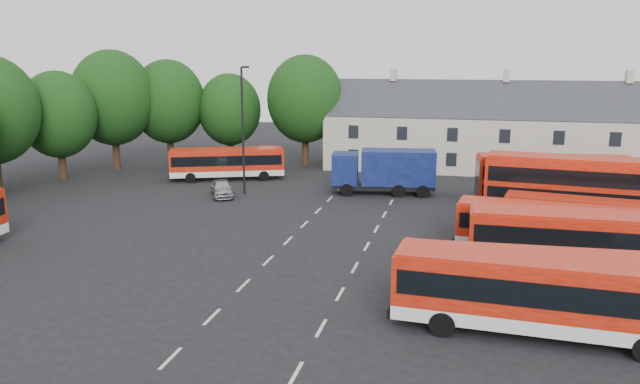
{
  "coord_description": "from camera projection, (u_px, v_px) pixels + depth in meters",
  "views": [
    {
      "loc": [
        10.72,
        -34.04,
        11.36
      ],
      "look_at": [
        0.96,
        6.64,
        2.2
      ],
      "focal_mm": 35.0,
      "sensor_mm": 36.0,
      "label": 1
    }
  ],
  "objects": [
    {
      "name": "bus_dd_north",
      "position": [
        553.0,
        182.0,
        44.71
      ],
      "size": [
        10.96,
        3.72,
        4.4
      ],
      "rotation": [
        0.0,
        0.0,
        0.12
      ],
      "color": "silver",
      "rests_on": "ground"
    },
    {
      "name": "bus_row_e",
      "position": [
        587.0,
        217.0,
        38.29
      ],
      "size": [
        10.06,
        3.81,
        2.78
      ],
      "rotation": [
        0.0,
        0.0,
        -0.16
      ],
      "color": "silver",
      "rests_on": "ground"
    },
    {
      "name": "bus_north",
      "position": [
        227.0,
        161.0,
        58.03
      ],
      "size": [
        10.58,
        6.05,
        2.95
      ],
      "rotation": [
        0.0,
        0.0,
        0.38
      ],
      "color": "silver",
      "rests_on": "ground"
    },
    {
      "name": "treeline",
      "position": [
        129.0,
        106.0,
        58.9
      ],
      "size": [
        29.92,
        32.59,
        12.01
      ],
      "color": "black",
      "rests_on": "ground"
    },
    {
      "name": "box_truck",
      "position": [
        385.0,
        169.0,
        51.94
      ],
      "size": [
        8.8,
        3.82,
        3.72
      ],
      "rotation": [
        0.0,
        0.0,
        0.14
      ],
      "color": "black",
      "rests_on": "ground"
    },
    {
      "name": "bus_row_d",
      "position": [
        551.0,
        226.0,
        35.84
      ],
      "size": [
        10.75,
        3.59,
        2.98
      ],
      "rotation": [
        0.0,
        0.0,
        -0.11
      ],
      "color": "silver",
      "rests_on": "ground"
    },
    {
      "name": "bus_row_b",
      "position": [
        534.0,
        275.0,
        28.27
      ],
      "size": [
        9.77,
        2.69,
        2.74
      ],
      "rotation": [
        0.0,
        0.0,
        0.05
      ],
      "color": "silver",
      "rests_on": "ground"
    },
    {
      "name": "bus_row_c",
      "position": [
        584.0,
        238.0,
        32.77
      ],
      "size": [
        11.81,
        2.78,
        3.34
      ],
      "rotation": [
        0.0,
        0.0,
        -0.0
      ],
      "color": "silver",
      "rests_on": "ground"
    },
    {
      "name": "bus_dd_south",
      "position": [
        575.0,
        187.0,
        41.78
      ],
      "size": [
        11.91,
        4.05,
        4.78
      ],
      "rotation": [
        0.0,
        0.0,
        -0.12
      ],
      "color": "silver",
      "rests_on": "ground"
    },
    {
      "name": "bus_row_a",
      "position": [
        542.0,
        290.0,
        25.42
      ],
      "size": [
        12.09,
        3.49,
        3.38
      ],
      "rotation": [
        0.0,
        0.0,
        -0.06
      ],
      "color": "silver",
      "rests_on": "ground"
    },
    {
      "name": "ground",
      "position": [
        279.0,
        250.0,
        37.21
      ],
      "size": [
        140.0,
        140.0,
        0.0
      ],
      "primitive_type": "plane",
      "color": "black",
      "rests_on": "ground"
    },
    {
      "name": "silver_car",
      "position": [
        222.0,
        188.0,
        51.32
      ],
      "size": [
        3.31,
        4.37,
        1.39
      ],
      "primitive_type": "imported",
      "rotation": [
        0.0,
        0.0,
        0.47
      ],
      "color": "#ADAFB5",
      "rests_on": "ground"
    },
    {
      "name": "lane_markings",
      "position": [
        327.0,
        243.0,
        38.54
      ],
      "size": [
        5.15,
        33.8,
        0.01
      ],
      "color": "beige",
      "rests_on": "ground"
    },
    {
      "name": "lamppost",
      "position": [
        243.0,
        127.0,
        51.3
      ],
      "size": [
        0.72,
        0.48,
        10.56
      ],
      "rotation": [
        0.0,
        0.0,
        0.39
      ],
      "color": "black",
      "rests_on": "ground"
    },
    {
      "name": "terrace_houses",
      "position": [
        503.0,
        133.0,
        61.69
      ],
      "size": [
        35.7,
        7.13,
        10.06
      ],
      "color": "beige",
      "rests_on": "ground"
    }
  ]
}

